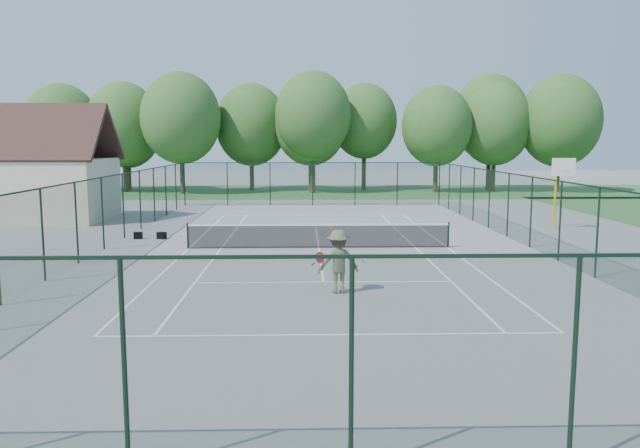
% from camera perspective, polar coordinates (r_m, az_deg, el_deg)
% --- Properties ---
extents(ground, '(140.00, 140.00, 0.00)m').
position_cam_1_polar(ground, '(26.35, -0.11, -2.23)').
color(ground, gray).
rests_on(ground, ground).
extents(grass_far, '(80.00, 16.00, 0.01)m').
position_cam_1_polar(grass_far, '(56.14, -0.85, 2.99)').
color(grass_far, '#396F34').
rests_on(grass_far, ground).
extents(court_lines, '(11.05, 23.85, 0.01)m').
position_cam_1_polar(court_lines, '(26.35, -0.11, -2.22)').
color(court_lines, white).
rests_on(court_lines, ground).
extents(tennis_net, '(11.08, 0.08, 1.10)m').
position_cam_1_polar(tennis_net, '(26.26, -0.11, -0.99)').
color(tennis_net, black).
rests_on(tennis_net, ground).
extents(fence_enclosure, '(18.05, 36.05, 3.02)m').
position_cam_1_polar(fence_enclosure, '(26.13, -0.11, 1.14)').
color(fence_enclosure, '#1E3D27').
rests_on(fence_enclosure, ground).
extents(utility_building, '(8.60, 6.27, 6.63)m').
position_cam_1_polar(utility_building, '(39.13, -24.72, 4.88)').
color(utility_building, beige).
rests_on(utility_building, ground).
extents(tree_line_far, '(39.40, 6.40, 9.70)m').
position_cam_1_polar(tree_line_far, '(55.98, -0.86, 9.11)').
color(tree_line_far, '#3C301E').
rests_on(tree_line_far, ground).
extents(basketball_goal, '(1.20, 1.43, 3.65)m').
position_cam_1_polar(basketball_goal, '(34.18, 21.08, 3.85)').
color(basketball_goal, '#F4BF04').
rests_on(basketball_goal, ground).
extents(sports_bag_a, '(0.42, 0.29, 0.32)m').
position_cam_1_polar(sports_bag_a, '(30.05, -16.30, -1.01)').
color(sports_bag_a, black).
rests_on(sports_bag_a, ground).
extents(sports_bag_b, '(0.47, 0.38, 0.32)m').
position_cam_1_polar(sports_bag_b, '(29.76, -14.28, -1.02)').
color(sports_bag_b, black).
rests_on(sports_bag_b, ground).
extents(tennis_player, '(1.69, 0.93, 1.90)m').
position_cam_1_polar(tennis_player, '(18.51, 1.69, -3.44)').
color(tennis_player, '#52553B').
rests_on(tennis_player, ground).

